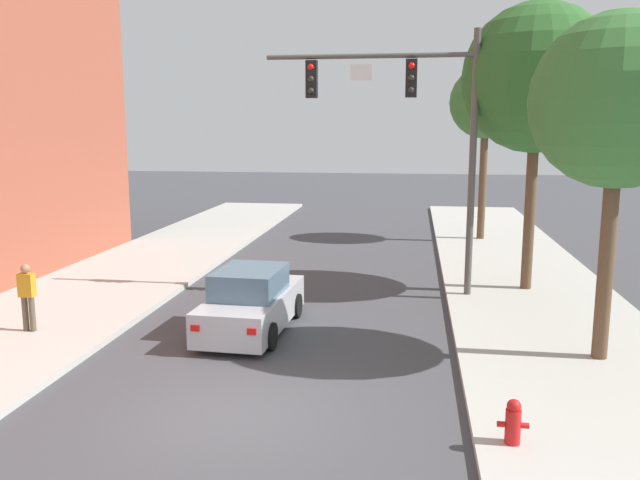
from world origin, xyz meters
TOP-DOWN VIEW (x-y plane):
  - ground_plane at (0.00, 0.00)m, footprint 120.00×120.00m
  - sidewalk_right at (6.50, 0.00)m, footprint 5.00×60.00m
  - traffic_signal_mast at (2.93, 8.54)m, footprint 6.01×0.38m
  - car_lead_silver at (-0.91, 4.69)m, footprint 1.99×4.31m
  - pedestrian_sidewalk_left_walker at (-6.08, 3.48)m, footprint 0.36×0.22m
  - fire_hydrant at (4.58, -0.66)m, footprint 0.48×0.24m
  - street_tree_nearest at (6.96, 3.53)m, footprint 3.51×3.51m
  - street_tree_second at (6.41, 9.53)m, footprint 4.30×4.30m
  - street_tree_third at (5.92, 18.44)m, footprint 3.06×3.06m

SIDE VIEW (x-z plane):
  - ground_plane at x=0.00m, z-range 0.00..0.00m
  - sidewalk_right at x=6.50m, z-range 0.00..0.15m
  - fire_hydrant at x=4.58m, z-range 0.15..0.87m
  - car_lead_silver at x=-0.91m, z-range -0.08..1.52m
  - pedestrian_sidewalk_left_walker at x=-6.08m, z-range 0.24..1.88m
  - traffic_signal_mast at x=2.93m, z-range 1.56..9.06m
  - street_tree_nearest at x=6.96m, z-range 1.91..9.02m
  - street_tree_third at x=5.92m, z-range 2.25..9.64m
  - street_tree_second at x=6.41m, z-range 2.16..10.52m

